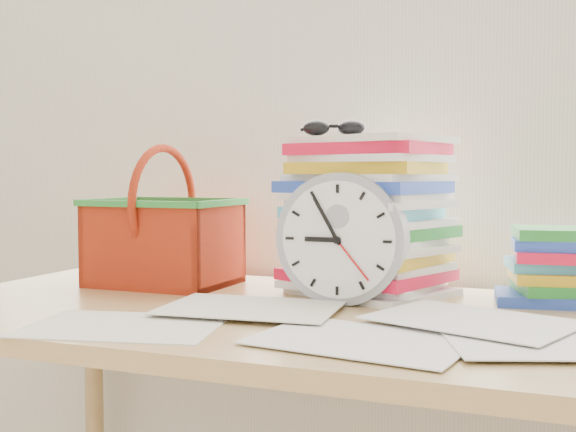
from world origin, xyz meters
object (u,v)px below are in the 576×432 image
at_px(clock, 342,239).
at_px(book_stack, 563,266).
at_px(basket, 164,217).
at_px(desk, 296,352).
at_px(paper_stack, 369,216).

distance_m(clock, book_stack, 0.40).
height_order(clock, basket, basket).
distance_m(desk, basket, 0.45).
distance_m(paper_stack, clock, 0.14).
bearing_deg(paper_stack, basket, -173.43).
distance_m(desk, clock, 0.22).
height_order(paper_stack, book_stack, paper_stack).
distance_m(desk, paper_stack, 0.32).
distance_m(clock, basket, 0.43).
bearing_deg(book_stack, paper_stack, -176.49).
height_order(book_stack, basket, basket).
bearing_deg(desk, paper_stack, 71.58).
bearing_deg(basket, paper_stack, 7.19).
distance_m(book_stack, basket, 0.79).
bearing_deg(paper_stack, clock, -95.72).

